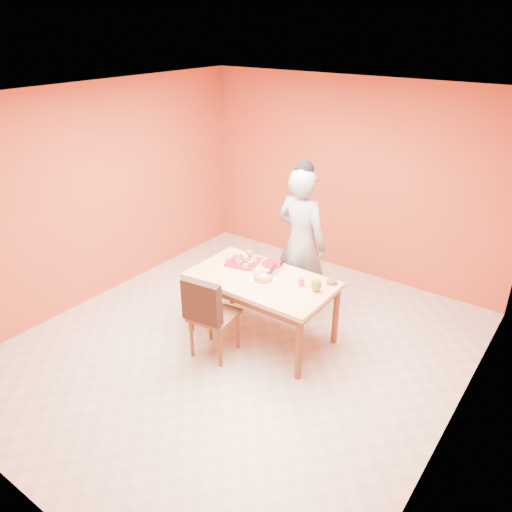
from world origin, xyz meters
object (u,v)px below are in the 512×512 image
Objects in this scene: dining_chair at (213,314)px; magenta_glass at (301,282)px; person at (301,243)px; checker_tin at (332,282)px; red_dinner_plate at (272,264)px; dining_table at (262,286)px; sponge_cake at (263,278)px; egg_ornament at (316,285)px; pastry_platter at (244,262)px.

dining_chair reaches higher than magenta_glass.
checker_tin is at bearing 151.83° from person.
person reaches higher than dining_chair.
checker_tin is at bearing 0.00° from red_dinner_plate.
red_dinner_plate is (-0.10, 0.35, 0.10)m from dining_table.
person is at bearing 147.22° from checker_tin.
dining_table is 0.47m from magenta_glass.
egg_ornament is (0.58, 0.14, 0.04)m from sponge_cake.
egg_ornament is at bearing 13.67° from sponge_cake.
pastry_platter is (-0.39, 0.19, 0.10)m from dining_table.
dining_chair is 0.97m from red_dinner_plate.
magenta_glass reaches higher than checker_tin.
checker_tin is (0.78, 0.00, 0.01)m from red_dinner_plate.
pastry_platter reaches higher than dining_table.
pastry_platter is at bearing -171.48° from checker_tin.
dining_chair is (-0.23, -0.58, -0.15)m from dining_table.
egg_ornament is 0.19m from magenta_glass.
checker_tin is (0.68, 0.35, 0.11)m from dining_table.
magenta_glass is (0.66, 0.69, 0.29)m from dining_chair.
sponge_cake is 0.60m from egg_ornament.
red_dinner_plate is (0.30, 0.16, -0.00)m from pastry_platter.
egg_ornament is at bearing -4.60° from pastry_platter.
person is (0.04, 0.76, 0.26)m from dining_table.
red_dinner_plate is at bearing 76.66° from person.
dining_table is 0.14m from sponge_cake.
egg_ornament reaches higher than sponge_cake.
person reaches higher than sponge_cake.
egg_ornament is at bearing -102.99° from checker_tin.
checker_tin is at bearing 44.29° from magenta_glass.
magenta_glass reaches higher than pastry_platter.
egg_ornament reaches higher than dining_table.
dining_chair is 8.68× the size of checker_tin.
checker_tin is (0.91, 0.93, 0.27)m from dining_chair.
person is 8.52× the size of sponge_cake.
egg_ornament reaches higher than red_dinner_plate.
red_dinner_plate is (0.13, 0.93, 0.26)m from dining_chair.
checker_tin is at bearing 31.10° from sponge_cake.
red_dinner_plate is at bearing 156.38° from magenta_glass.
dining_chair reaches higher than dining_table.
egg_ornament reaches higher than magenta_glass.
red_dinner_plate is at bearing 28.54° from pastry_platter.
egg_ornament reaches higher than pastry_platter.
red_dinner_plate is 0.41m from sponge_cake.
dining_chair reaches higher than sponge_cake.
egg_ornament is at bearing 31.31° from dining_chair.
dining_table is 0.66m from egg_ornament.
dining_chair is 0.53× the size of person.
checker_tin is (0.24, 0.23, -0.03)m from magenta_glass.
sponge_cake is at bearing 95.12° from person.
magenta_glass is 0.77× the size of checker_tin.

